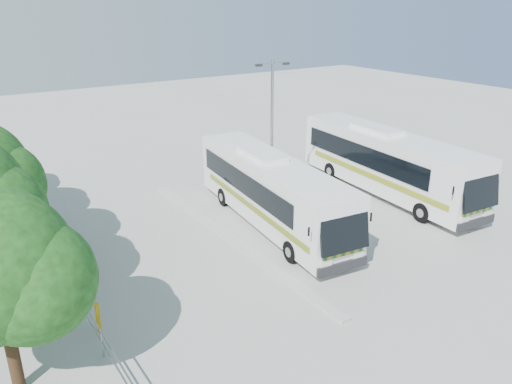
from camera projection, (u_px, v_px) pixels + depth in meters
ground at (294, 243)px, 23.47m from camera, size 100.00×100.00×0.00m
kerb_divider at (230, 238)px, 23.81m from camera, size 0.40×16.00×0.15m
railing at (50, 251)px, 21.13m from camera, size 0.06×22.00×1.00m
coach_main at (271, 190)px, 24.76m from camera, size 3.81×12.37×3.38m
coach_adjacent at (387, 161)px, 28.81m from camera, size 3.63×13.02×3.57m
lamppost at (272, 127)px, 26.59m from camera, size 1.92×0.41×7.85m
bollard at (98, 317)px, 17.00m from camera, size 0.17×0.17×1.11m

